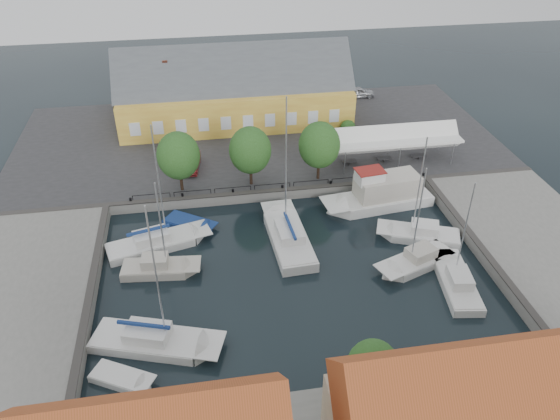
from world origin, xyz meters
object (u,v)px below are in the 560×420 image
Objects in this scene: warehouse at (230,94)px; west_boat_d at (154,343)px; east_boat_b at (417,262)px; launch_sw at (122,380)px; tent_canopy at (395,139)px; east_boat_a at (420,236)px; launch_nw at (189,224)px; car_silver at (358,92)px; west_boat_b at (159,270)px; east_boat_c at (456,284)px; trawler at (381,196)px; west_boat_a at (157,244)px; center_sailboat at (288,238)px; car_red at (191,162)px.

west_boat_d reaches higher than warehouse.
launch_sw is at bearing -160.60° from east_boat_b.
tent_canopy reaches higher than launch_sw.
east_boat_a is 21.43m from launch_nw.
tent_canopy is 3.20× the size of car_silver.
car_silver is 41.99m from west_boat_b.
east_boat_a is 1.15× the size of west_boat_b.
east_boat_c is at bearing -93.95° from tent_canopy.
east_boat_c reaches higher than tent_canopy.
east_boat_a is 2.32× the size of launch_sw.
trawler is 2.48× the size of launch_sw.
west_boat_a reaches higher than west_boat_b.
east_boat_a is at bearing -7.05° from center_sailboat.
car_silver is at bearing 85.54° from tent_canopy.
center_sailboat reaches higher than east_boat_b.
car_red is 24.26m from west_boat_d.
tent_canopy is 2.65× the size of launch_nw.
east_boat_c is (2.14, -3.19, -0.00)m from east_boat_b.
west_boat_b is at bearing -94.41° from car_red.
car_silver reaches higher than car_red.
west_boat_a reaches higher than car_red.
launch_nw is at bearing -86.51° from car_red.
launch_sw is 0.87× the size of launch_nw.
car_silver is at bearing 85.80° from east_boat_c.
west_boat_d reaches higher than launch_sw.
east_boat_a is at bearing -6.32° from west_boat_a.
launch_sw is at bearing -137.66° from tent_canopy.
car_silver is at bearing 63.12° from center_sailboat.
east_boat_b is 1.03× the size of east_boat_c.
warehouse is 3.08× the size of west_boat_b.
car_silver is at bearing 81.97° from east_boat_b.
launch_sw is at bearing 146.86° from car_silver.
warehouse reaches higher than car_silver.
car_red is (-5.30, -12.05, -2.69)m from warehouse.
west_boat_b is at bearing -112.10° from launch_nw.
warehouse is 30.89m from east_boat_a.
east_boat_a is 0.85× the size of west_boat_d.
car_silver is at bearing 42.81° from car_red.
car_red is 0.45× the size of east_boat_c.
west_boat_d reaches higher than east_boat_c.
warehouse reaches higher than trawler.
warehouse is 6.19× the size of launch_sw.
west_boat_b is 7.04m from launch_nw.
car_red is (-21.90, 1.81, -1.94)m from tent_canopy.
tent_canopy is 8.28m from trawler.
launch_nw is (-18.91, -0.48, -0.93)m from trawler.
west_boat_b is (-23.79, 5.78, 0.00)m from east_boat_c.
east_boat_b is at bearing 19.40° from launch_sw.
west_boat_d reaches higher than car_silver.
east_boat_a is (-1.79, -12.93, -3.42)m from tent_canopy.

